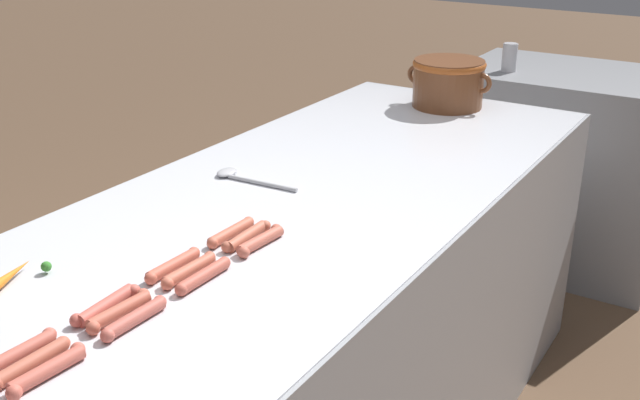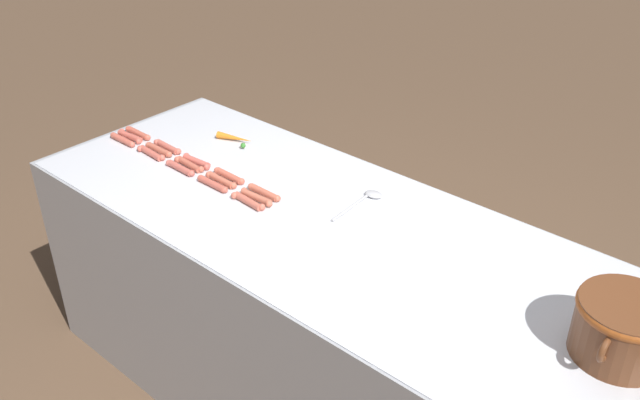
% 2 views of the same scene
% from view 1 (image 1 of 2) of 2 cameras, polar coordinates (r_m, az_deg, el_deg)
% --- Properties ---
extents(griddle_counter, '(0.93, 2.46, 0.92)m').
position_cam_1_polar(griddle_counter, '(2.22, -1.64, -10.73)').
color(griddle_counter, '#9EA0A5').
rests_on(griddle_counter, ground_plane).
extents(back_cabinet, '(0.97, 0.68, 0.92)m').
position_cam_1_polar(back_cabinet, '(3.73, 17.87, 2.39)').
color(back_cabinet, gray).
rests_on(back_cabinet, ground_plane).
extents(hot_dog_1, '(0.03, 0.16, 0.03)m').
position_cam_1_polar(hot_dog_1, '(1.42, -21.97, -10.79)').
color(hot_dog_1, '#C55F4F').
rests_on(hot_dog_1, griddle_counter).
extents(hot_dog_2, '(0.04, 0.16, 0.03)m').
position_cam_1_polar(hot_dog_2, '(1.52, -15.93, -7.68)').
color(hot_dog_2, '#CB5D4F').
rests_on(hot_dog_2, griddle_counter).
extents(hot_dog_3, '(0.03, 0.16, 0.03)m').
position_cam_1_polar(hot_dog_3, '(1.63, -11.10, -4.89)').
color(hot_dog_3, '#CB6049').
rests_on(hot_dog_3, griddle_counter).
extents(hot_dog_4, '(0.03, 0.16, 0.03)m').
position_cam_1_polar(hot_dog_4, '(1.77, -6.77, -2.45)').
color(hot_dog_4, '#C7644B').
rests_on(hot_dog_4, griddle_counter).
extents(hot_dog_6, '(0.03, 0.16, 0.03)m').
position_cam_1_polar(hot_dog_6, '(1.39, -21.13, -11.47)').
color(hot_dog_6, '#BF6149').
rests_on(hot_dog_6, griddle_counter).
extents(hot_dog_7, '(0.04, 0.16, 0.03)m').
position_cam_1_polar(hot_dog_7, '(1.49, -15.01, -8.14)').
color(hot_dog_7, '#C15E48').
rests_on(hot_dog_7, griddle_counter).
extents(hot_dog_8, '(0.03, 0.16, 0.03)m').
position_cam_1_polar(hot_dog_8, '(1.61, -9.92, -5.27)').
color(hot_dog_8, '#C8654D').
rests_on(hot_dog_8, griddle_counter).
extents(hot_dog_9, '(0.03, 0.16, 0.03)m').
position_cam_1_polar(hot_dog_9, '(1.74, -5.58, -2.75)').
color(hot_dog_9, '#C2664D').
rests_on(hot_dog_9, griddle_counter).
extents(hot_dog_11, '(0.04, 0.16, 0.03)m').
position_cam_1_polar(hot_dog_11, '(1.36, -20.02, -12.06)').
color(hot_dog_11, '#CC5E4E').
rests_on(hot_dog_11, griddle_counter).
extents(hot_dog_12, '(0.03, 0.16, 0.03)m').
position_cam_1_polar(hot_dog_12, '(1.46, -13.90, -8.71)').
color(hot_dog_12, '#C65E4F').
rests_on(hot_dog_12, griddle_counter).
extents(hot_dog_13, '(0.03, 0.16, 0.03)m').
position_cam_1_polar(hot_dog_13, '(1.58, -8.84, -5.70)').
color(hot_dog_13, '#C55B49').
rests_on(hot_dog_13, griddle_counter).
extents(hot_dog_14, '(0.04, 0.16, 0.03)m').
position_cam_1_polar(hot_dog_14, '(1.72, -4.54, -3.09)').
color(hot_dog_14, '#C8634E').
rests_on(hot_dog_14, griddle_counter).
extents(bean_pot, '(0.33, 0.27, 0.18)m').
position_cam_1_polar(bean_pot, '(2.85, 9.73, 8.95)').
color(bean_pot, brown).
rests_on(bean_pot, griddle_counter).
extents(serving_spoon, '(0.27, 0.07, 0.02)m').
position_cam_1_polar(serving_spoon, '(2.12, -6.22, 1.83)').
color(serving_spoon, '#B7B7BC').
rests_on(serving_spoon, griddle_counter).
extents(carrot, '(0.08, 0.18, 0.03)m').
position_cam_1_polar(carrot, '(1.68, -22.63, -5.49)').
color(carrot, orange).
rests_on(carrot, griddle_counter).
extents(soda_can, '(0.07, 0.07, 0.12)m').
position_cam_1_polar(soda_can, '(3.52, 14.21, 10.47)').
color(soda_can, '#BCBCC1').
rests_on(soda_can, back_cabinet).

